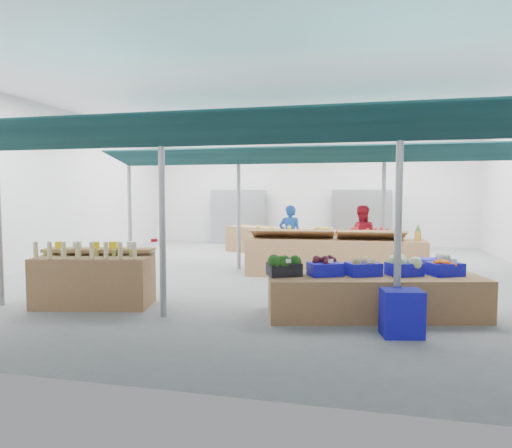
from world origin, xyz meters
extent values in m
plane|color=slate|center=(0.00, 0.00, 0.00)|extent=(13.00, 13.00, 0.00)
plane|color=silver|center=(0.00, 0.00, 4.20)|extent=(13.00, 13.00, 0.00)
plane|color=silver|center=(0.00, 6.50, 2.10)|extent=(12.00, 0.00, 12.00)
plane|color=silver|center=(-6.00, 0.00, 2.10)|extent=(0.00, 13.00, 13.00)
cylinder|color=gray|center=(-4.00, 0.50, 1.50)|extent=(0.10, 0.10, 3.00)
cylinder|color=gray|center=(-1.00, -4.00, 1.50)|extent=(0.10, 0.10, 3.00)
cylinder|color=gray|center=(-1.00, 0.50, 1.50)|extent=(0.10, 0.10, 3.00)
cylinder|color=gray|center=(2.50, -4.00, 1.50)|extent=(0.10, 0.10, 3.00)
cylinder|color=gray|center=(2.50, 0.50, 1.50)|extent=(0.10, 0.10, 3.00)
cylinder|color=gray|center=(0.75, -4.00, 2.85)|extent=(10.00, 0.06, 0.06)
cylinder|color=gray|center=(0.75, 0.50, 2.85)|extent=(10.00, 0.06, 0.06)
cube|color=black|center=(0.75, -4.65, 2.78)|extent=(9.50, 1.28, 0.30)
cube|color=black|center=(0.75, -3.35, 2.78)|extent=(9.50, 1.28, 0.30)
cube|color=black|center=(0.75, -0.15, 2.78)|extent=(9.50, 1.28, 0.30)
cube|color=black|center=(0.75, 1.15, 2.78)|extent=(9.50, 1.28, 0.30)
cube|color=#B23F33|center=(-2.50, 6.00, 1.00)|extent=(2.00, 0.50, 2.00)
cube|color=#B23F33|center=(2.00, 6.00, 1.00)|extent=(2.00, 0.50, 2.00)
cube|color=brown|center=(-2.42, -3.67, 0.42)|extent=(2.04, 1.22, 0.85)
cube|color=#997247|center=(-2.48, -3.41, 0.92)|extent=(1.95, 0.75, 0.06)
cube|color=brown|center=(2.22, -3.24, 0.32)|extent=(3.46, 1.84, 0.64)
cube|color=brown|center=(1.40, 0.07, 0.43)|extent=(4.06, 1.14, 0.86)
cube|color=brown|center=(-0.07, 3.28, 0.41)|extent=(4.57, 2.69, 0.83)
cube|color=#1210AF|center=(2.55, -4.22, 0.32)|extent=(0.59, 0.47, 0.63)
imported|color=#18419C|center=(0.20, 1.17, 0.81)|extent=(0.60, 0.41, 1.61)
imported|color=#A41423|center=(2.00, 1.17, 0.81)|extent=(0.81, 0.64, 1.61)
cube|color=black|center=(0.84, -3.57, 0.74)|extent=(0.60, 0.54, 0.20)
cube|color=white|center=(0.94, -3.77, 0.90)|extent=(0.08, 0.05, 0.06)
cube|color=#1210AF|center=(1.46, -3.42, 0.74)|extent=(0.60, 0.54, 0.20)
cube|color=white|center=(1.56, -3.62, 0.90)|extent=(0.08, 0.05, 0.06)
cube|color=#1210AF|center=(2.04, -3.29, 0.74)|extent=(0.60, 0.54, 0.20)
cube|color=white|center=(2.14, -3.48, 0.90)|extent=(0.08, 0.05, 0.06)
cube|color=#1210AF|center=(2.67, -3.14, 0.74)|extent=(0.60, 0.54, 0.20)
cube|color=white|center=(2.77, -3.33, 0.90)|extent=(0.08, 0.05, 0.06)
cube|color=#1210AF|center=(3.29, -2.99, 0.74)|extent=(0.60, 0.54, 0.20)
cube|color=white|center=(3.39, -3.18, 0.90)|extent=(0.08, 0.05, 0.06)
sphere|color=brown|center=(0.73, -3.71, 0.88)|extent=(0.09, 0.09, 0.09)
sphere|color=brown|center=(0.68, -3.73, 0.92)|extent=(0.06, 0.06, 0.06)
cylinder|color=#BB0C0F|center=(-1.52, -3.21, 1.10)|extent=(0.12, 0.12, 0.05)
cube|color=white|center=(-1.52, -3.27, 0.88)|extent=(0.10, 0.01, 0.07)
cube|color=#997247|center=(0.45, -0.07, 0.98)|extent=(1.95, 0.85, 0.26)
cube|color=#997247|center=(2.22, 0.01, 0.98)|extent=(1.56, 0.81, 0.26)
cylinder|color=#8C6019|center=(3.23, 0.05, 0.97)|extent=(0.14, 0.14, 0.22)
cone|color=#26661E|center=(3.23, 0.05, 1.16)|extent=(0.12, 0.12, 0.18)
cube|color=#1210AF|center=(3.19, -2.59, 0.74)|extent=(0.58, 0.49, 0.20)
cube|color=white|center=(3.26, -2.80, 0.90)|extent=(0.08, 0.03, 0.06)
camera|label=1|loc=(2.00, -10.53, 1.94)|focal=32.00mm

